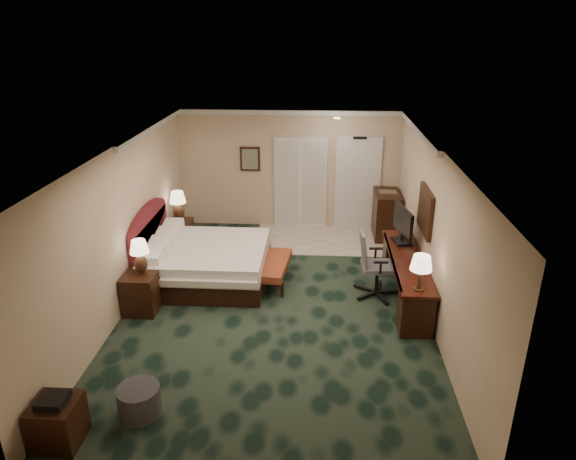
# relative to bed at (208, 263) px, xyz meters

# --- Properties ---
(floor) EXTENTS (5.00, 7.50, 0.00)m
(floor) POSITION_rel_bed_xyz_m (1.34, -0.87, -0.34)
(floor) COLOR black
(floor) RESTS_ON ground
(ceiling) EXTENTS (5.00, 7.50, 0.00)m
(ceiling) POSITION_rel_bed_xyz_m (1.34, -0.87, 2.36)
(ceiling) COLOR white
(ceiling) RESTS_ON wall_back
(wall_back) EXTENTS (5.00, 0.00, 2.70)m
(wall_back) POSITION_rel_bed_xyz_m (1.34, 2.88, 1.01)
(wall_back) COLOR tan
(wall_back) RESTS_ON ground
(wall_front) EXTENTS (5.00, 0.00, 2.70)m
(wall_front) POSITION_rel_bed_xyz_m (1.34, -4.62, 1.01)
(wall_front) COLOR tan
(wall_front) RESTS_ON ground
(wall_left) EXTENTS (0.00, 7.50, 2.70)m
(wall_left) POSITION_rel_bed_xyz_m (-1.16, -0.87, 1.01)
(wall_left) COLOR tan
(wall_left) RESTS_ON ground
(wall_right) EXTENTS (0.00, 7.50, 2.70)m
(wall_right) POSITION_rel_bed_xyz_m (3.84, -0.87, 1.01)
(wall_right) COLOR tan
(wall_right) RESTS_ON ground
(crown_molding) EXTENTS (5.00, 7.50, 0.10)m
(crown_molding) POSITION_rel_bed_xyz_m (1.34, -0.87, 2.31)
(crown_molding) COLOR silver
(crown_molding) RESTS_ON wall_back
(tile_patch) EXTENTS (3.20, 1.70, 0.01)m
(tile_patch) POSITION_rel_bed_xyz_m (2.24, 2.03, -0.33)
(tile_patch) COLOR beige
(tile_patch) RESTS_ON ground
(headboard) EXTENTS (0.12, 2.00, 1.40)m
(headboard) POSITION_rel_bed_xyz_m (-1.10, 0.13, 0.36)
(headboard) COLOR #4D1218
(headboard) RESTS_ON ground
(entry_door) EXTENTS (1.02, 0.06, 2.18)m
(entry_door) POSITION_rel_bed_xyz_m (2.89, 2.85, 0.71)
(entry_door) COLOR silver
(entry_door) RESTS_ON ground
(closet_doors) EXTENTS (1.20, 0.06, 2.10)m
(closet_doors) POSITION_rel_bed_xyz_m (1.59, 2.84, 0.71)
(closet_doors) COLOR beige
(closet_doors) RESTS_ON ground
(wall_art) EXTENTS (0.45, 0.06, 0.55)m
(wall_art) POSITION_rel_bed_xyz_m (0.44, 2.84, 1.26)
(wall_art) COLOR #476055
(wall_art) RESTS_ON wall_back
(wall_mirror) EXTENTS (0.05, 0.95, 0.75)m
(wall_mirror) POSITION_rel_bed_xyz_m (3.80, -0.27, 1.21)
(wall_mirror) COLOR white
(wall_mirror) RESTS_ON wall_right
(bed) EXTENTS (2.13, 1.97, 0.67)m
(bed) POSITION_rel_bed_xyz_m (0.00, 0.00, 0.00)
(bed) COLOR silver
(bed) RESTS_ON ground
(nightstand_near) EXTENTS (0.53, 0.61, 0.67)m
(nightstand_near) POSITION_rel_bed_xyz_m (-0.88, -1.15, -0.00)
(nightstand_near) COLOR black
(nightstand_near) RESTS_ON ground
(nightstand_far) EXTENTS (0.46, 0.53, 0.58)m
(nightstand_far) POSITION_rel_bed_xyz_m (-0.91, 1.51, -0.05)
(nightstand_far) COLOR black
(nightstand_far) RESTS_ON ground
(lamp_near) EXTENTS (0.36, 0.36, 0.58)m
(lamp_near) POSITION_rel_bed_xyz_m (-0.85, -1.11, 0.62)
(lamp_near) COLOR #311F12
(lamp_near) RESTS_ON nightstand_near
(lamp_far) EXTENTS (0.43, 0.43, 0.64)m
(lamp_far) POSITION_rel_bed_xyz_m (-0.93, 1.52, 0.56)
(lamp_far) COLOR #311F12
(lamp_far) RESTS_ON nightstand_far
(bed_bench) EXTENTS (0.55, 1.29, 0.42)m
(bed_bench) POSITION_rel_bed_xyz_m (1.24, -0.04, -0.13)
(bed_bench) COLOR brown
(bed_bench) RESTS_ON ground
(ottoman) EXTENTS (0.53, 0.53, 0.37)m
(ottoman) POSITION_rel_bed_xyz_m (-0.12, -3.56, -0.15)
(ottoman) COLOR #2D2D32
(ottoman) RESTS_ON ground
(side_table) EXTENTS (0.51, 0.51, 0.55)m
(side_table) POSITION_rel_bed_xyz_m (-0.88, -4.07, -0.06)
(side_table) COLOR black
(side_table) RESTS_ON ground
(desk) EXTENTS (0.56, 2.59, 0.75)m
(desk) POSITION_rel_bed_xyz_m (3.54, -0.47, 0.04)
(desk) COLOR black
(desk) RESTS_ON ground
(tv) EXTENTS (0.23, 0.86, 0.67)m
(tv) POSITION_rel_bed_xyz_m (3.53, 0.24, 0.74)
(tv) COLOR black
(tv) RESTS_ON desk
(desk_lamp) EXTENTS (0.33, 0.33, 0.57)m
(desk_lamp) POSITION_rel_bed_xyz_m (3.54, -1.55, 0.70)
(desk_lamp) COLOR #311F12
(desk_lamp) RESTS_ON desk
(desk_chair) EXTENTS (0.73, 0.69, 1.19)m
(desk_chair) POSITION_rel_bed_xyz_m (3.06, -0.37, 0.26)
(desk_chair) COLOR #4F4F55
(desk_chair) RESTS_ON ground
(minibar) EXTENTS (0.54, 0.97, 1.02)m
(minibar) POSITION_rel_bed_xyz_m (3.52, 2.33, 0.17)
(minibar) COLOR black
(minibar) RESTS_ON ground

